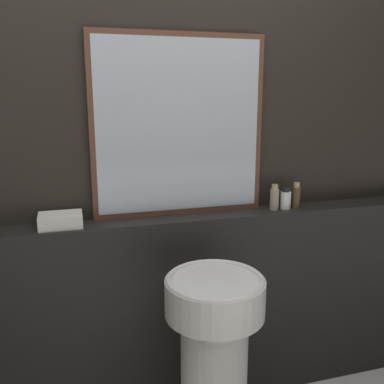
{
  "coord_description": "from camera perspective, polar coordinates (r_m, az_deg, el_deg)",
  "views": [
    {
      "loc": [
        -0.48,
        -0.73,
        1.57
      ],
      "look_at": [
        0.04,
        1.07,
        1.13
      ],
      "focal_mm": 40.0,
      "sensor_mm": 36.0,
      "label": 1
    }
  ],
  "objects": [
    {
      "name": "conditioner_bottle",
      "position": [
        2.22,
        12.35,
        -0.93
      ],
      "size": [
        0.05,
        0.05,
        0.11
      ],
      "color": "white",
      "rests_on": "vanity_counter"
    },
    {
      "name": "mirror",
      "position": [
        2.02,
        -1.71,
        8.72
      ],
      "size": [
        0.83,
        0.03,
        0.84
      ],
      "color": "#563323",
      "rests_on": "vanity_counter"
    },
    {
      "name": "towel_stack",
      "position": [
        1.96,
        -17.12,
        -3.62
      ],
      "size": [
        0.19,
        0.13,
        0.06
      ],
      "color": "silver",
      "rests_on": "vanity_counter"
    },
    {
      "name": "shampoo_bottle",
      "position": [
        2.19,
        10.94,
        -0.79
      ],
      "size": [
        0.04,
        0.04,
        0.13
      ],
      "color": "gray",
      "rests_on": "vanity_counter"
    },
    {
      "name": "lotion_bottle",
      "position": [
        2.25,
        13.72,
        -0.55
      ],
      "size": [
        0.04,
        0.04,
        0.13
      ],
      "color": "#4C3823",
      "rests_on": "vanity_counter"
    },
    {
      "name": "pedestal_sink",
      "position": [
        1.9,
        2.97,
        -21.29
      ],
      "size": [
        0.4,
        0.4,
        0.86
      ],
      "color": "silver",
      "rests_on": "ground_plane"
    },
    {
      "name": "wall_back",
      "position": [
        2.08,
        -2.69,
        4.25
      ],
      "size": [
        8.0,
        0.06,
        2.5
      ],
      "color": "black",
      "rests_on": "ground_plane"
    },
    {
      "name": "vanity_counter",
      "position": [
        2.22,
        -1.77,
        -15.77
      ],
      "size": [
        3.0,
        0.17,
        0.99
      ],
      "color": "black",
      "rests_on": "ground_plane"
    }
  ]
}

